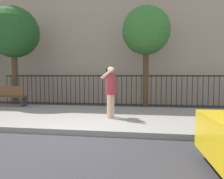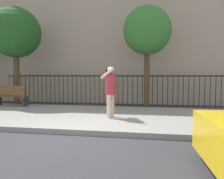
% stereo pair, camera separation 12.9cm
% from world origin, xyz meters
% --- Properties ---
extents(ground_plane, '(60.00, 60.00, 0.00)m').
position_xyz_m(ground_plane, '(0.00, 0.00, 0.00)').
color(ground_plane, '#333338').
extents(sidewalk, '(28.00, 4.40, 0.15)m').
position_xyz_m(sidewalk, '(0.00, 2.20, 0.07)').
color(sidewalk, gray).
rests_on(sidewalk, ground).
extents(iron_fence, '(12.03, 0.04, 1.60)m').
position_xyz_m(iron_fence, '(0.00, 5.90, 1.02)').
color(iron_fence, black).
rests_on(iron_fence, ground).
extents(pedestrian_on_phone, '(0.53, 0.72, 1.72)m').
position_xyz_m(pedestrian_on_phone, '(0.72, 1.78, 1.15)').
color(pedestrian_on_phone, beige).
rests_on(pedestrian_on_phone, sidewalk).
extents(street_bench, '(1.60, 0.45, 0.95)m').
position_xyz_m(street_bench, '(-4.35, 3.65, 0.65)').
color(street_bench, brown).
rests_on(street_bench, sidewalk).
extents(street_tree_near, '(2.47, 2.47, 4.92)m').
position_xyz_m(street_tree_near, '(-4.53, 4.44, 3.65)').
color(street_tree_near, '#4C3823').
rests_on(street_tree_near, ground).
extents(street_tree_far, '(2.23, 2.23, 4.76)m').
position_xyz_m(street_tree_far, '(1.88, 4.84, 3.61)').
color(street_tree_far, '#4C3823').
rests_on(street_tree_far, ground).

